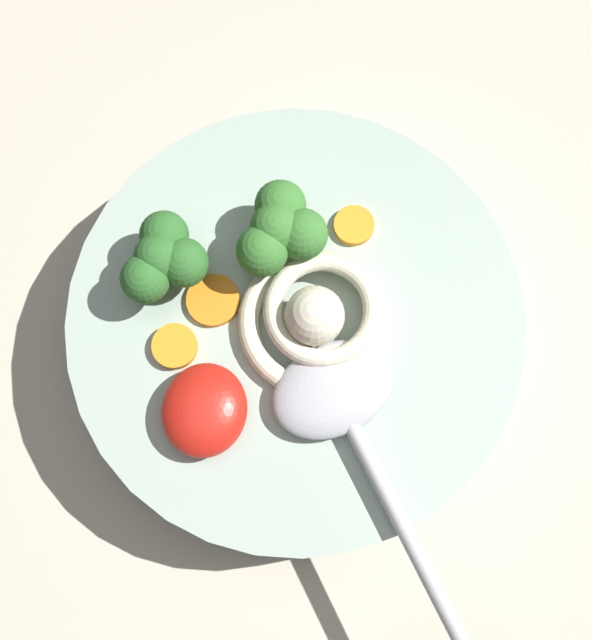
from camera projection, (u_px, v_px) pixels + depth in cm
name	position (u px, v px, depth cm)	size (l,w,h in cm)	color
table_slab	(347.00, 400.00, 50.15)	(98.41, 98.41, 3.70)	#BCB29E
soup_bowl	(296.00, 333.00, 46.01)	(22.61, 22.61, 5.94)	#9EB2A3
noodle_pile	(316.00, 317.00, 42.20)	(8.12, 7.96, 3.26)	beige
soup_spoon	(346.00, 416.00, 41.35)	(15.91, 12.86, 1.60)	#B7B7BC
chili_sauce_dollop	(204.00, 410.00, 41.20)	(4.49, 4.04, 2.02)	red
broccoli_floret_right	(163.00, 259.00, 41.54)	(4.64, 3.99, 3.67)	#7A9E60
broccoli_floret_near_spoon	(280.00, 230.00, 41.73)	(4.89, 4.21, 3.87)	#7A9E60
carrot_slice_far	(354.00, 226.00, 44.10)	(2.02, 2.02, 0.44)	orange
carrot_slice_center	(213.00, 300.00, 43.24)	(2.62, 2.62, 0.40)	orange
carrot_slice_beside_noodles	(173.00, 354.00, 42.56)	(2.20, 2.20, 0.55)	orange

